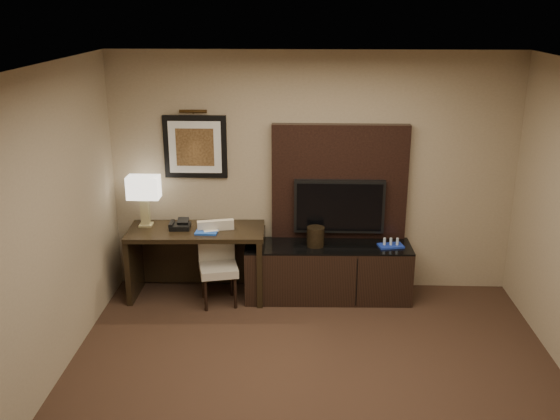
{
  "coord_description": "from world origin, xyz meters",
  "views": [
    {
      "loc": [
        -0.12,
        -4.24,
        3.17
      ],
      "look_at": [
        -0.34,
        1.8,
        1.15
      ],
      "focal_mm": 40.0,
      "sensor_mm": 36.0,
      "label": 1
    }
  ],
  "objects_px": {
    "credenza": "(328,272)",
    "ice_bucket": "(316,237)",
    "tv": "(339,206)",
    "desk_phone": "(180,224)",
    "table_lamp": "(145,203)",
    "desk": "(198,263)",
    "desk_chair": "(218,268)",
    "minibar_tray": "(391,242)"
  },
  "relations": [
    {
      "from": "ice_bucket",
      "to": "table_lamp",
      "type": "bearing_deg",
      "value": 176.43
    },
    {
      "from": "ice_bucket",
      "to": "desk",
      "type": "bearing_deg",
      "value": 179.36
    },
    {
      "from": "desk_chair",
      "to": "minibar_tray",
      "type": "height_order",
      "value": "desk_chair"
    },
    {
      "from": "tv",
      "to": "ice_bucket",
      "type": "bearing_deg",
      "value": -141.75
    },
    {
      "from": "desk",
      "to": "minibar_tray",
      "type": "bearing_deg",
      "value": -2.63
    },
    {
      "from": "desk",
      "to": "tv",
      "type": "relative_size",
      "value": 1.49
    },
    {
      "from": "desk_chair",
      "to": "desk",
      "type": "bearing_deg",
      "value": 131.58
    },
    {
      "from": "desk_chair",
      "to": "minibar_tray",
      "type": "relative_size",
      "value": 3.11
    },
    {
      "from": "credenza",
      "to": "ice_bucket",
      "type": "height_order",
      "value": "ice_bucket"
    },
    {
      "from": "tv",
      "to": "desk_chair",
      "type": "bearing_deg",
      "value": -164.18
    },
    {
      "from": "ice_bucket",
      "to": "tv",
      "type": "bearing_deg",
      "value": 38.25
    },
    {
      "from": "credenza",
      "to": "tv",
      "type": "distance_m",
      "value": 0.74
    },
    {
      "from": "desk_phone",
      "to": "ice_bucket",
      "type": "height_order",
      "value": "desk_phone"
    },
    {
      "from": "table_lamp",
      "to": "ice_bucket",
      "type": "distance_m",
      "value": 1.92
    },
    {
      "from": "credenza",
      "to": "ice_bucket",
      "type": "distance_m",
      "value": 0.45
    },
    {
      "from": "minibar_tray",
      "to": "desk_chair",
      "type": "bearing_deg",
      "value": -174.71
    },
    {
      "from": "tv",
      "to": "desk_phone",
      "type": "xyz_separation_m",
      "value": [
        -1.75,
        -0.17,
        -0.17
      ]
    },
    {
      "from": "desk_chair",
      "to": "desk_phone",
      "type": "xyz_separation_m",
      "value": [
        -0.44,
        0.2,
        0.44
      ]
    },
    {
      "from": "credenza",
      "to": "tv",
      "type": "bearing_deg",
      "value": 56.91
    },
    {
      "from": "credenza",
      "to": "desk_chair",
      "type": "bearing_deg",
      "value": -172.59
    },
    {
      "from": "table_lamp",
      "to": "desk_phone",
      "type": "relative_size",
      "value": 2.36
    },
    {
      "from": "tv",
      "to": "desk_chair",
      "type": "height_order",
      "value": "tv"
    },
    {
      "from": "desk",
      "to": "minibar_tray",
      "type": "distance_m",
      "value": 2.16
    },
    {
      "from": "desk",
      "to": "desk_phone",
      "type": "bearing_deg",
      "value": 171.58
    },
    {
      "from": "desk",
      "to": "table_lamp",
      "type": "relative_size",
      "value": 2.88
    },
    {
      "from": "credenza",
      "to": "table_lamp",
      "type": "xyz_separation_m",
      "value": [
        -2.03,
        0.1,
        0.74
      ]
    },
    {
      "from": "desk",
      "to": "table_lamp",
      "type": "height_order",
      "value": "table_lamp"
    },
    {
      "from": "tv",
      "to": "desk_chair",
      "type": "distance_m",
      "value": 1.49
    },
    {
      "from": "tv",
      "to": "table_lamp",
      "type": "relative_size",
      "value": 1.93
    },
    {
      "from": "desk",
      "to": "ice_bucket",
      "type": "relative_size",
      "value": 6.92
    },
    {
      "from": "credenza",
      "to": "desk_phone",
      "type": "distance_m",
      "value": 1.72
    },
    {
      "from": "table_lamp",
      "to": "minibar_tray",
      "type": "height_order",
      "value": "table_lamp"
    },
    {
      "from": "ice_bucket",
      "to": "minibar_tray",
      "type": "bearing_deg",
      "value": 0.41
    },
    {
      "from": "desk",
      "to": "tv",
      "type": "height_order",
      "value": "tv"
    },
    {
      "from": "tv",
      "to": "credenza",
      "type": "bearing_deg",
      "value": -121.83
    },
    {
      "from": "ice_bucket",
      "to": "minibar_tray",
      "type": "xyz_separation_m",
      "value": [
        0.82,
        0.01,
        -0.06
      ]
    },
    {
      "from": "desk_phone",
      "to": "minibar_tray",
      "type": "xyz_separation_m",
      "value": [
        2.31,
        -0.03,
        -0.18
      ]
    },
    {
      "from": "desk_chair",
      "to": "desk_phone",
      "type": "height_order",
      "value": "desk_phone"
    },
    {
      "from": "desk_chair",
      "to": "ice_bucket",
      "type": "relative_size",
      "value": 3.87
    },
    {
      "from": "desk",
      "to": "table_lamp",
      "type": "xyz_separation_m",
      "value": [
        -0.58,
        0.1,
        0.66
      ]
    },
    {
      "from": "credenza",
      "to": "table_lamp",
      "type": "relative_size",
      "value": 3.52
    },
    {
      "from": "credenza",
      "to": "desk_chair",
      "type": "xyz_separation_m",
      "value": [
        -1.2,
        -0.18,
        0.1
      ]
    }
  ]
}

